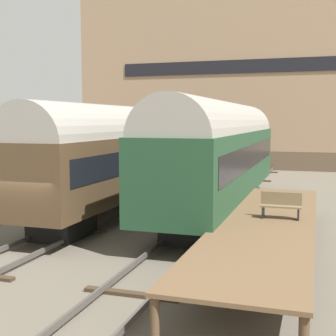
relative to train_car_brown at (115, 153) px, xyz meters
name	(u,v)px	position (x,y,z in m)	size (l,w,h in m)	color
ground_plane	(34,250)	(0.00, -6.93, -2.96)	(200.00, 200.00, 0.00)	#60594C
track_middle	(34,246)	(0.00, -6.93, -2.81)	(2.60, 60.00, 0.26)	#4C4742
track_right	(167,258)	(4.90, -6.93, -2.81)	(2.60, 60.00, 0.26)	#4C4742
train_car_brown	(115,153)	(0.00, 0.00, 0.00)	(3.13, 15.35, 5.24)	black
train_car_green	(221,150)	(4.90, 1.73, 0.13)	(3.12, 17.71, 5.44)	black
station_platform	(267,223)	(7.81, -4.86, -1.90)	(3.19, 15.09, 1.13)	brown
bench	(281,205)	(8.24, -4.33, -1.34)	(1.40, 0.40, 0.91)	brown
warehouse_building	(247,81)	(2.38, 27.32, 5.56)	(31.91, 10.23, 17.03)	brown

